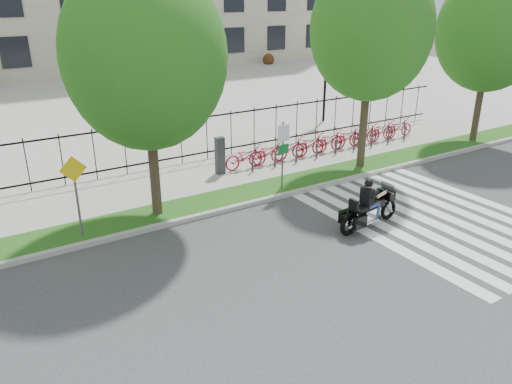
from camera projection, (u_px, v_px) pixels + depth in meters
ground at (320, 256)px, 14.02m from camera, size 120.00×120.00×0.00m
curb at (244, 205)px, 17.20m from camera, size 60.00×0.20×0.15m
grass_verge at (232, 197)px, 17.87m from camera, size 60.00×1.50×0.15m
sidewalk at (201, 177)px, 19.83m from camera, size 60.00×3.50×0.15m
plaza at (85, 102)px, 33.61m from camera, size 80.00×34.00×0.10m
crosswalk_stripes at (434, 218)px, 16.41m from camera, size 5.70×8.00×0.01m
iron_fence at (181, 140)px, 20.80m from camera, size 30.00×0.06×2.00m
lamp_post_right at (326, 65)px, 27.20m from camera, size 1.06×0.70×4.25m
street_tree_1 at (145, 56)px, 14.58m from camera, size 4.86×4.86×7.80m
street_tree_2 at (371, 30)px, 18.89m from camera, size 4.69×4.69×8.13m
street_tree_3 at (491, 30)px, 22.72m from camera, size 4.87×4.87×7.95m
bike_share_station at (328, 141)px, 22.54m from camera, size 11.14×0.88×1.50m
sign_pole_regulatory at (283, 147)px, 17.92m from camera, size 0.50×0.09×2.50m
sign_pole_warning at (75, 186)px, 14.30m from camera, size 0.78×0.09×2.49m
motorcycle_rider at (370, 208)px, 15.54m from camera, size 2.55×0.81×1.97m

